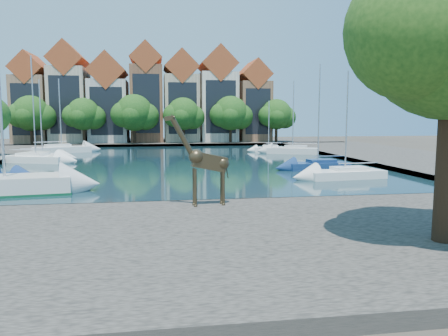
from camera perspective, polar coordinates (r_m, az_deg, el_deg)
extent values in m
plane|color=#38332B|center=(23.32, -2.50, -5.33)|extent=(160.00, 160.00, 0.00)
cube|color=black|center=(46.99, -5.74, 0.80)|extent=(38.00, 50.00, 0.08)
cube|color=#514D46|center=(16.53, 0.22, -9.51)|extent=(50.00, 14.00, 0.50)
cube|color=#514D46|center=(78.84, -7.02, 3.33)|extent=(60.00, 16.00, 0.50)
cube|color=#514D46|center=(54.37, 21.59, 1.39)|extent=(14.00, 52.00, 0.50)
cylinder|color=#332114|center=(17.02, 27.22, 0.51)|extent=(0.80, 0.80, 5.50)
sphere|color=#1A4212|center=(15.86, 23.62, 16.08)|extent=(4.48, 4.48, 4.48)
cube|color=#8E6A4D|center=(81.30, -23.63, 6.98)|extent=(5.39, 9.00, 11.00)
cube|color=#A34F20|center=(81.67, -23.85, 11.68)|extent=(5.44, 9.18, 5.44)
cube|color=black|center=(76.98, -24.48, 6.98)|extent=(4.40, 0.05, 8.25)
cube|color=#C1B295|center=(80.02, -19.46, 7.71)|extent=(5.88, 9.00, 12.50)
cube|color=#A34F20|center=(80.55, -19.68, 13.09)|extent=(5.94, 9.18, 5.94)
cube|color=black|center=(75.62, -20.08, 7.76)|extent=(4.80, 0.05, 9.38)
cube|color=beige|center=(79.08, -14.76, 7.16)|extent=(6.37, 9.00, 10.50)
cube|color=#A34F20|center=(79.43, -14.91, 11.98)|extent=(6.43, 9.18, 6.43)
cube|color=black|center=(74.62, -15.11, 7.18)|extent=(5.20, 0.05, 7.88)
cube|color=brown|center=(78.71, -10.03, 8.19)|extent=(5.39, 9.00, 13.00)
cube|color=#A34F20|center=(79.30, -10.15, 13.77)|extent=(5.44, 9.18, 5.44)
cube|color=black|center=(74.23, -10.10, 8.28)|extent=(4.40, 0.05, 9.75)
cube|color=tan|center=(78.81, -5.62, 7.71)|extent=(5.88, 9.00, 11.50)
cube|color=#A34F20|center=(79.25, -5.68, 12.83)|extent=(5.94, 9.18, 5.94)
cube|color=black|center=(74.34, -5.42, 7.77)|extent=(4.80, 0.05, 8.62)
cube|color=beige|center=(79.45, -0.89, 7.92)|extent=(6.37, 9.00, 12.00)
cube|color=#A34F20|center=(79.95, -0.90, 13.25)|extent=(6.43, 9.18, 6.43)
cube|color=black|center=(75.02, -0.41, 7.98)|extent=(5.20, 0.05, 9.00)
cube|color=brown|center=(80.60, 3.73, 7.35)|extent=(5.39, 9.00, 10.50)
cube|color=#A34F20|center=(80.93, 3.77, 11.93)|extent=(5.44, 9.18, 5.44)
cube|color=black|center=(76.23, 4.47, 7.38)|extent=(4.40, 0.05, 7.88)
cylinder|color=#332114|center=(75.77, -23.81, 4.07)|extent=(0.50, 0.50, 3.20)
sphere|color=#134113|center=(75.72, -23.93, 6.55)|extent=(5.60, 5.60, 5.60)
sphere|color=#134113|center=(75.60, -22.61, 6.19)|extent=(4.20, 4.20, 4.20)
sphere|color=#134113|center=(75.75, -25.13, 6.28)|extent=(3.92, 3.92, 3.92)
cylinder|color=#332114|center=(74.12, -17.81, 4.28)|extent=(0.50, 0.50, 3.20)
sphere|color=#134113|center=(74.07, -17.90, 6.72)|extent=(5.20, 5.20, 5.20)
sphere|color=#134113|center=(74.14, -16.65, 6.36)|extent=(3.90, 3.90, 3.90)
sphere|color=#134113|center=(73.91, -19.04, 6.47)|extent=(3.64, 3.64, 3.64)
cylinder|color=#332114|center=(73.31, -11.60, 4.44)|extent=(0.50, 0.50, 3.20)
sphere|color=#134113|center=(73.26, -11.67, 7.09)|extent=(6.00, 6.00, 6.00)
sphere|color=#134113|center=(73.49, -10.23, 6.66)|extent=(4.50, 4.50, 4.50)
sphere|color=#134113|center=(72.95, -12.98, 6.83)|extent=(4.20, 4.20, 4.20)
cylinder|color=#332114|center=(73.36, -5.33, 4.55)|extent=(0.50, 0.50, 3.20)
sphere|color=#134113|center=(73.31, -5.36, 7.06)|extent=(5.40, 5.40, 5.40)
sphere|color=#134113|center=(73.72, -4.10, 6.65)|extent=(4.05, 4.05, 4.05)
sphere|color=#134113|center=(72.83, -6.51, 6.84)|extent=(3.78, 3.78, 3.78)
cylinder|color=#332114|center=(74.28, 0.86, 4.60)|extent=(0.50, 0.50, 3.20)
sphere|color=#134113|center=(74.23, 0.86, 7.18)|extent=(5.80, 5.80, 5.80)
sphere|color=#134113|center=(74.84, 2.15, 6.73)|extent=(4.35, 4.35, 4.35)
sphere|color=#134113|center=(73.58, -0.32, 6.96)|extent=(4.06, 4.06, 4.06)
cylinder|color=#332114|center=(76.04, 6.83, 4.60)|extent=(0.50, 0.50, 3.20)
sphere|color=#134113|center=(75.99, 6.86, 6.99)|extent=(5.20, 5.20, 5.20)
sphere|color=#134113|center=(76.71, 7.93, 6.58)|extent=(3.90, 3.90, 3.90)
sphere|color=#134113|center=(75.23, 5.89, 6.80)|extent=(3.64, 3.64, 3.64)
cylinder|color=#3A2E1D|center=(21.26, -3.75, -2.61)|extent=(0.14, 0.14, 1.85)
cylinder|color=#3A2E1D|center=(21.64, -3.94, -2.45)|extent=(0.14, 0.14, 1.85)
cylinder|color=#3A2E1D|center=(21.57, -0.07, -2.46)|extent=(0.14, 0.14, 1.85)
cylinder|color=#3A2E1D|center=(21.94, -0.32, -2.31)|extent=(0.14, 0.14, 1.85)
cube|color=#3A2E1D|center=(21.44, -1.91, 0.80)|extent=(1.83, 0.66, 1.08)
cylinder|color=#3A2E1D|center=(21.10, -5.41, 3.96)|extent=(1.21, 0.38, 1.91)
cube|color=#3A2E1D|center=(20.98, -7.16, 6.49)|extent=(0.53, 0.21, 0.29)
cube|color=white|center=(49.77, -23.35, 1.19)|extent=(7.01, 4.48, 0.92)
cube|color=white|center=(49.75, -23.37, 1.54)|extent=(3.28, 2.53, 0.51)
cylinder|color=#B2B2B7|center=(49.60, -23.64, 7.41)|extent=(0.12, 0.12, 10.29)
cube|color=white|center=(52.42, -22.61, 1.45)|extent=(5.44, 2.52, 0.86)
cube|color=white|center=(52.39, -22.62, 1.76)|extent=(2.45, 1.58, 0.48)
cylinder|color=#B2B2B7|center=(52.24, -22.82, 6.17)|extent=(0.12, 0.12, 8.15)
cube|color=white|center=(62.12, -20.44, 2.37)|extent=(7.70, 5.03, 1.03)
cube|color=white|center=(62.10, -20.46, 2.68)|extent=(3.61, 2.82, 0.57)
cylinder|color=#B2B2B7|center=(61.97, -20.62, 6.75)|extent=(0.14, 0.14, 8.92)
cube|color=silver|center=(35.26, 15.53, -0.66)|extent=(6.34, 2.81, 0.81)
cube|color=silver|center=(35.22, 15.54, -0.22)|extent=(2.84, 1.79, 0.45)
cylinder|color=#B2B2B7|center=(34.98, 15.74, 5.91)|extent=(0.11, 0.11, 7.62)
cube|color=navy|center=(40.61, 12.14, 0.40)|extent=(5.80, 2.42, 0.83)
cube|color=navy|center=(40.58, 12.15, 0.79)|extent=(2.58, 1.58, 0.46)
cylinder|color=#B2B2B7|center=(40.37, 12.30, 6.92)|extent=(0.11, 0.11, 8.77)
cube|color=silver|center=(57.38, 8.95, 2.35)|extent=(6.88, 4.56, 0.96)
cube|color=silver|center=(57.36, 8.96, 2.67)|extent=(3.24, 2.55, 0.54)
cylinder|color=#B2B2B7|center=(57.22, 9.04, 6.91)|extent=(0.13, 0.13, 8.58)
cube|color=white|center=(60.19, 5.84, 2.53)|extent=(4.40, 1.84, 0.83)
cube|color=white|center=(60.17, 5.84, 2.80)|extent=(1.95, 1.20, 0.46)
cylinder|color=#B2B2B7|center=(60.04, 5.87, 5.75)|extent=(0.11, 0.11, 6.29)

